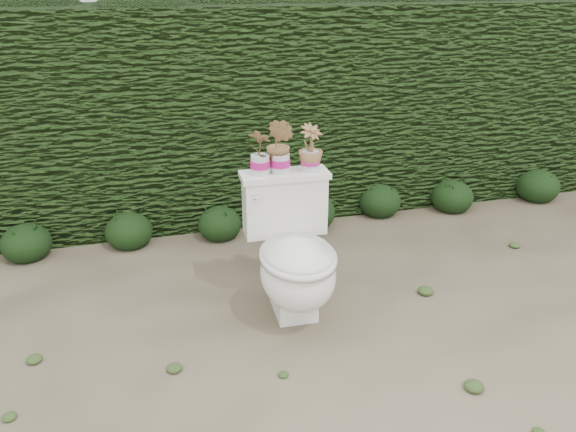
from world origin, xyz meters
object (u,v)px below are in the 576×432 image
object	(u,v)px
potted_plant_right	(311,149)
toilet	(294,258)
potted_plant_left	(260,153)
potted_plant_center	(280,147)

from	to	relation	value
potted_plant_right	toilet	bearing A→B (deg)	-147.17
potted_plant_left	potted_plant_center	world-z (taller)	potted_plant_center
potted_plant_left	potted_plant_right	bearing A→B (deg)	-143.22
toilet	potted_plant_center	size ratio (longest dim) A/B	2.61
toilet	potted_plant_right	size ratio (longest dim) A/B	3.13
toilet	potted_plant_right	distance (m)	0.61
toilet	potted_plant_center	xyz separation A→B (m)	(-0.02, 0.24, 0.57)
potted_plant_left	potted_plant_right	world-z (taller)	potted_plant_right
potted_plant_left	potted_plant_center	size ratio (longest dim) A/B	0.82
toilet	potted_plant_left	xyz separation A→B (m)	(-0.13, 0.24, 0.54)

